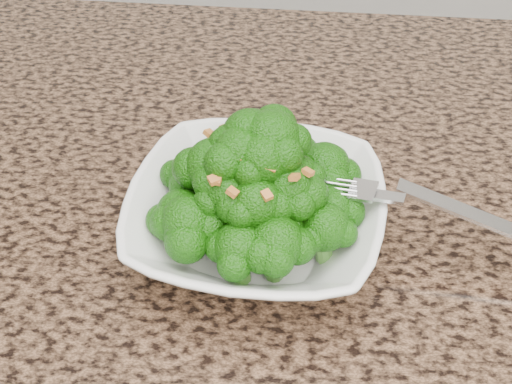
# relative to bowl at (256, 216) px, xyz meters

# --- Properties ---
(granite_counter) EXTENTS (1.64, 1.04, 0.03)m
(granite_counter) POSITION_rel_bowl_xyz_m (0.09, -0.10, -0.04)
(granite_counter) COLOR brown
(granite_counter) RESTS_ON cabinet
(bowl) EXTENTS (0.21, 0.21, 0.05)m
(bowl) POSITION_rel_bowl_xyz_m (0.00, 0.00, 0.00)
(bowl) COLOR white
(bowl) RESTS_ON granite_counter
(broccoli_pile) EXTENTS (0.18, 0.18, 0.08)m
(broccoli_pile) POSITION_rel_bowl_xyz_m (0.00, -0.00, 0.06)
(broccoli_pile) COLOR #1A600B
(broccoli_pile) RESTS_ON bowl
(garlic_topping) EXTENTS (0.11, 0.11, 0.01)m
(garlic_topping) POSITION_rel_bowl_xyz_m (0.00, -0.00, 0.10)
(garlic_topping) COLOR orange
(garlic_topping) RESTS_ON broccoli_pile
(fork) EXTENTS (0.20, 0.08, 0.01)m
(fork) POSITION_rel_bowl_xyz_m (0.10, -0.00, 0.03)
(fork) COLOR silver
(fork) RESTS_ON bowl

